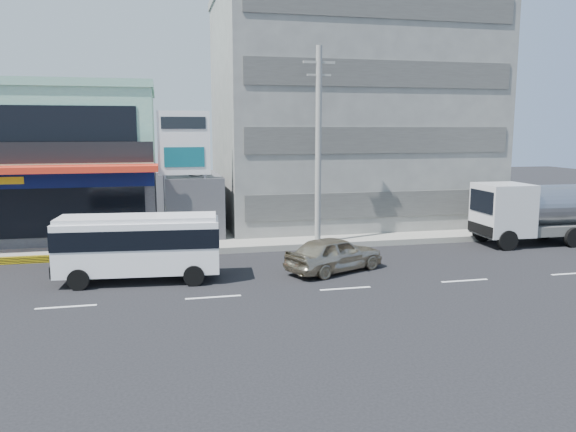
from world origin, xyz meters
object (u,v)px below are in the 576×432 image
at_px(concrete_building, 346,113).
at_px(tanker_truck, 546,211).
at_px(shop_building, 44,165).
at_px(utility_pole_near, 318,146).
at_px(billboard, 184,150).
at_px(minibus, 139,242).
at_px(sedan, 334,254).
at_px(satellite_dish, 193,174).

bearing_deg(concrete_building, tanker_truck, -49.11).
height_order(shop_building, utility_pole_near, utility_pole_near).
distance_m(shop_building, tanker_truck, 27.33).
relative_size(billboard, tanker_truck, 0.84).
relative_size(minibus, tanker_truck, 0.78).
xyz_separation_m(utility_pole_near, sedan, (-0.62, -4.78, -4.39)).
height_order(billboard, tanker_truck, billboard).
xyz_separation_m(shop_building, concrete_building, (18.00, 1.05, 3.00)).
bearing_deg(concrete_building, minibus, -136.09).
bearing_deg(minibus, billboard, 71.47).
relative_size(billboard, utility_pole_near, 0.69).
height_order(concrete_building, minibus, concrete_building).
bearing_deg(minibus, concrete_building, 43.91).
distance_m(sedan, tanker_truck, 13.03).
height_order(shop_building, concrete_building, concrete_building).
bearing_deg(tanker_truck, shop_building, 162.56).
relative_size(concrete_building, utility_pole_near, 1.60).
distance_m(billboard, minibus, 7.50).
xyz_separation_m(satellite_dish, billboard, (-0.50, -1.80, 1.35)).
distance_m(concrete_building, satellite_dish, 11.30).
distance_m(satellite_dish, sedan, 10.35).
height_order(billboard, utility_pole_near, utility_pole_near).
xyz_separation_m(billboard, minibus, (-2.13, -6.36, -3.36)).
relative_size(utility_pole_near, tanker_truck, 1.22).
height_order(satellite_dish, utility_pole_near, utility_pole_near).
relative_size(shop_building, utility_pole_near, 1.24).
relative_size(concrete_building, billboard, 2.32).
xyz_separation_m(concrete_building, sedan, (-4.62, -12.38, -6.24)).
xyz_separation_m(shop_building, utility_pole_near, (14.00, -6.55, 1.15)).
relative_size(satellite_dish, minibus, 0.23).
bearing_deg(satellite_dish, billboard, -105.52).
xyz_separation_m(concrete_building, tanker_truck, (7.98, -9.22, -5.27)).
height_order(billboard, sedan, billboard).
distance_m(satellite_dish, billboard, 2.31).
bearing_deg(shop_building, billboard, -32.32).
height_order(satellite_dish, minibus, satellite_dish).
distance_m(shop_building, sedan, 17.83).
distance_m(utility_pole_near, sedan, 6.52).
distance_m(shop_building, concrete_building, 18.28).
xyz_separation_m(satellite_dish, minibus, (-2.63, -8.16, -2.01)).
height_order(shop_building, satellite_dish, shop_building).
bearing_deg(billboard, shop_building, 147.68).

